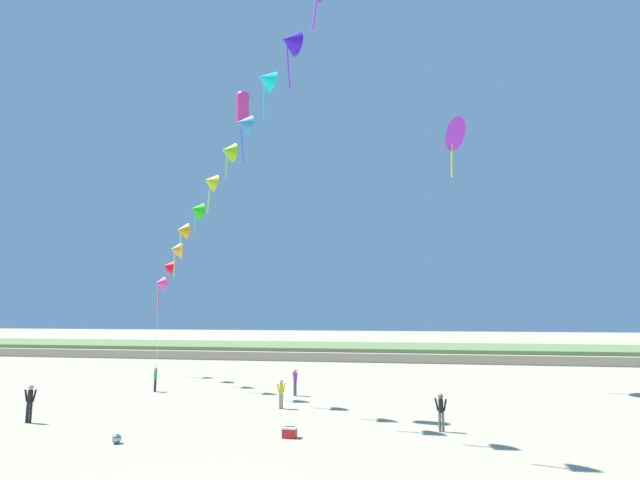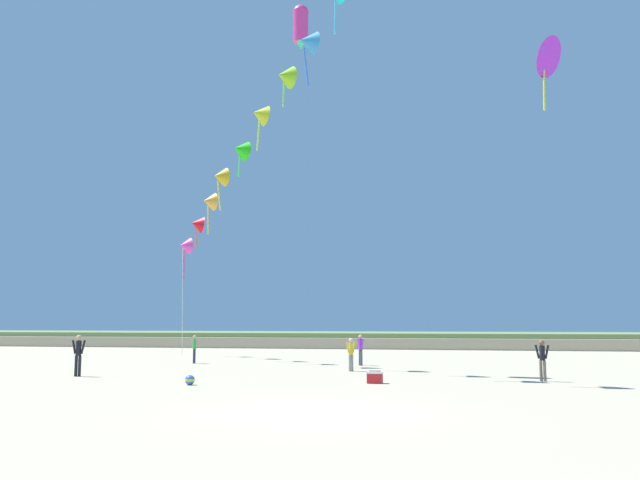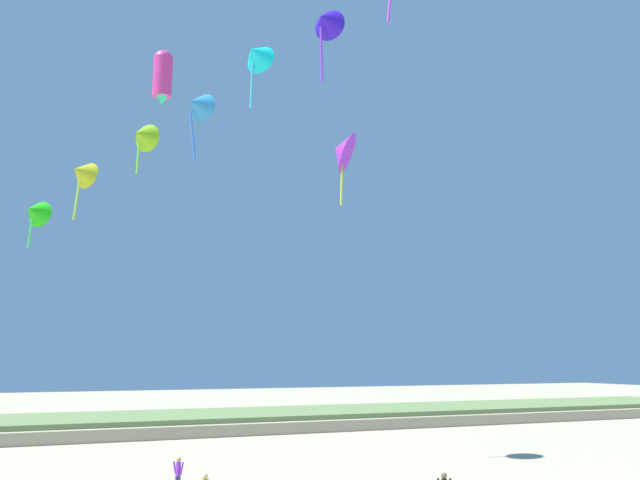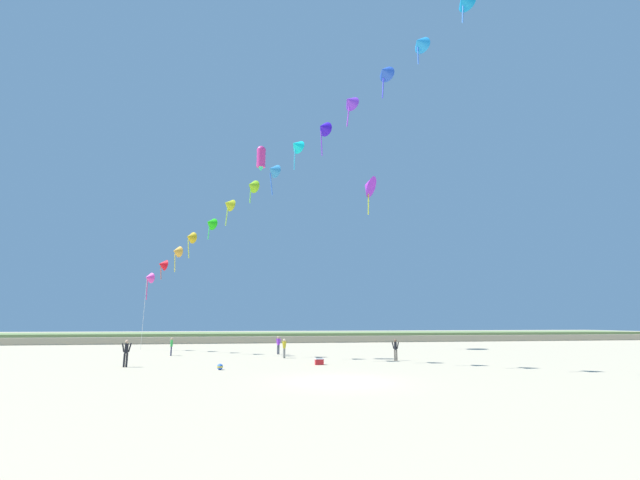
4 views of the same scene
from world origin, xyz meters
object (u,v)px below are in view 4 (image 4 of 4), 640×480
Objects in this scene: person_far_left at (278,344)px; large_kite_mid_trail at (261,158)px; person_near_right at (126,351)px; beach_cooler at (319,362)px; person_near_left at (284,347)px; person_mid_center at (395,348)px; person_far_right at (171,345)px; beach_ball at (220,367)px; large_kite_low_lead at (368,186)px.

large_kite_mid_trail is (-2.15, -4.76, 15.75)m from person_far_left.
person_near_right is 12.63m from beach_cooler.
beach_cooler is at bearing -72.61° from person_near_left.
person_near_left is at bearing 154.84° from person_mid_center.
person_mid_center is 6.61m from beach_cooler.
person_far_right is 17.95m from large_kite_mid_trail.
person_near_left is 0.99× the size of person_far_right.
person_near_left is 0.95× the size of person_far_left.
beach_ball is (-4.65, -7.91, -0.70)m from person_near_left.
person_near_right is 18.87m from person_mid_center.
person_mid_center reaches higher than beach_cooler.
person_far_left is (-0.15, 4.10, 0.05)m from person_near_left.
large_kite_mid_trail reaches higher than beach_cooler.
person_far_right reaches higher than person_near_left.
large_kite_mid_trail is at bearing 71.99° from beach_ball.
large_kite_low_lead is 25.19m from beach_cooler.
beach_cooler reaches higher than beach_ball.
person_near_right is 1.08× the size of person_far_left.
person_far_left is 2.77× the size of beach_cooler.
large_kite_mid_trail is at bearing 163.20° from person_mid_center.
person_mid_center is 11.39m from person_far_left.
large_kite_low_lead reaches higher than person_near_left.
person_near_right reaches higher than beach_cooler.
large_kite_mid_trail is 3.91× the size of beach_cooler.
beach_ball is (-2.35, -7.24, -16.49)m from large_kite_mid_trail.
large_kite_mid_trail is (-2.29, -0.66, 15.79)m from person_near_left.
person_mid_center is at bearing -24.37° from person_far_right.
large_kite_low_lead reaches higher than beach_ball.
person_mid_center is 13.39m from beach_ball.
beach_cooler is (4.14, -5.22, -16.46)m from large_kite_mid_trail.
person_mid_center is at bearing -99.23° from large_kite_low_lead.
person_mid_center is 19.16m from person_far_right.
large_kite_low_lead is at bearing 35.41° from person_near_right.
large_kite_mid_trail is at bearing 28.57° from person_near_right.
person_far_right reaches higher than beach_cooler.
person_far_left is (10.60, 9.36, -0.07)m from person_near_right.
person_near_right is 6.69m from beach_ball.
person_mid_center is 19.12m from large_kite_mid_trail.
person_far_left reaches higher than beach_cooler.
person_mid_center is at bearing 4.48° from person_near_right.
large_kite_low_lead is at bearing 15.78° from person_far_right.
person_far_right is 0.33× the size of large_kite_low_lead.
person_near_right is 18.40m from large_kite_mid_trail.
large_kite_mid_trail reaches higher than person_far_right.
large_kite_low_lead is (19.64, 5.55, 17.27)m from person_far_right.
person_near_right is at bearing 177.20° from beach_cooler.
large_kite_low_lead reaches higher than person_near_right.
large_kite_low_lead is at bearing 43.30° from person_near_left.
beach_cooler is at bearing -2.80° from person_near_right.
beach_ball is at bearing -120.45° from person_near_left.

